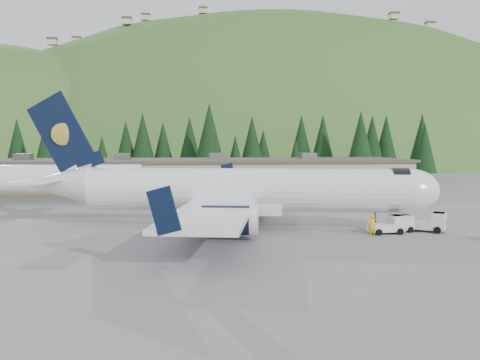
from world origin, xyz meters
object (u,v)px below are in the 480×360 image
ramp_worker (372,225)px  baggage_tug_d (399,224)px  second_airliner (29,178)px  terminal_building (186,175)px  airliner (236,192)px  baggage_tug_a (389,225)px  baggage_tug_b (429,223)px

ramp_worker → baggage_tug_d: bearing=-159.2°
second_airliner → baggage_tug_d: (37.89, -25.44, -2.67)m
second_airliner → terminal_building: 25.55m
airliner → baggage_tug_a: size_ratio=12.53×
second_airliner → ramp_worker: bearing=-38.4°
second_airliner → terminal_building: second_airliner is taller
ramp_worker → baggage_tug_b: bearing=-174.2°
terminal_building → baggage_tug_d: terminal_building is taller
terminal_building → ramp_worker: 45.90m
ramp_worker → terminal_building: bearing=-82.0°
baggage_tug_b → terminal_building: 46.54m
baggage_tug_a → baggage_tug_d: bearing=26.5°
airliner → baggage_tug_a: 13.79m
airliner → baggage_tug_d: (14.06, -3.67, -2.70)m
terminal_building → ramp_worker: (14.74, -43.43, -1.69)m
airliner → ramp_worker: size_ratio=20.30×
airliner → baggage_tug_d: size_ratio=12.64×
baggage_tug_b → baggage_tug_d: bearing=-150.8°
baggage_tug_b → baggage_tug_d: baggage_tug_b is taller
baggage_tug_a → terminal_building: terminal_building is taller
baggage_tug_a → terminal_building: size_ratio=0.04×
terminal_building → ramp_worker: size_ratio=38.09×
baggage_tug_b → ramp_worker: bearing=-129.2°
ramp_worker → airliner: bearing=-38.4°
baggage_tug_a → baggage_tug_b: (3.93, 0.50, 0.07)m
airliner → terminal_building: airliner is taller
airliner → ramp_worker: airliner is taller
second_airliner → baggage_tug_a: (36.63, -26.18, -2.62)m
baggage_tug_d → ramp_worker: bearing=-161.5°
airliner → baggage_tug_b: bearing=-1.4°
second_airliner → ramp_worker: (34.65, -27.43, -2.39)m
airliner → baggage_tug_b: size_ratio=10.53×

